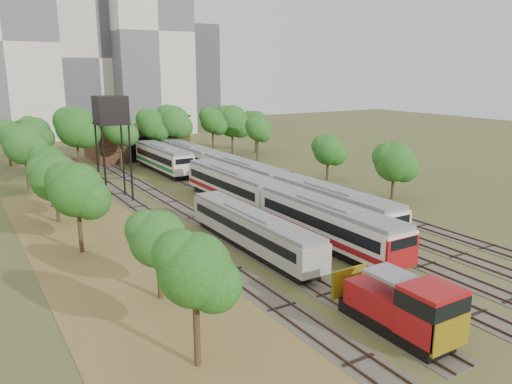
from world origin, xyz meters
TOP-DOWN VIEW (x-y plane):
  - ground at (0.00, 0.00)m, footprint 240.00×240.00m
  - dry_grass_patch at (-18.00, 8.00)m, footprint 14.00×60.00m
  - tracks at (-0.67, 25.00)m, footprint 24.60×80.00m
  - railcar_red_set at (-2.00, 12.08)m, footprint 3.25×34.58m
  - railcar_green_set at (2.00, 25.09)m, footprint 3.21×52.08m
  - railcar_rear at (-2.00, 42.50)m, footprint 3.24×16.08m
  - shunter_locomotive at (-8.00, -10.93)m, footprint 2.89×8.10m
  - old_grey_coach at (-8.00, 6.32)m, footprint 2.71×18.00m
  - water_tower at (-13.07, 29.62)m, footprint 3.57×3.57m
  - rail_pile_near at (8.00, 6.68)m, footprint 0.63×9.38m
  - rail_pile_far at (8.20, 11.78)m, footprint 0.45×7.16m
  - maintenance_shed at (-1.00, 57.98)m, footprint 16.45×11.55m
  - tree_band_left at (-20.49, 28.81)m, footprint 7.62×71.75m
  - tree_band_far at (1.36, 50.77)m, footprint 42.99×9.21m
  - tree_band_right at (15.63, 23.75)m, footprint 4.74×35.36m
  - tower_centre at (2.00, 100.00)m, footprint 20.00×18.00m
  - tower_right at (14.00, 92.00)m, footprint 18.00×16.00m
  - tower_far_right at (34.00, 110.00)m, footprint 12.00×12.00m

SIDE VIEW (x-z plane):
  - ground at x=0.00m, z-range 0.00..0.00m
  - dry_grass_patch at x=-18.00m, z-range 0.00..0.04m
  - tracks at x=-0.67m, z-range -0.05..0.14m
  - rail_pile_far at x=8.20m, z-range 0.00..0.23m
  - rail_pile_near at x=8.00m, z-range 0.00..0.31m
  - old_grey_coach at x=-8.00m, z-range 0.15..3.49m
  - shunter_locomotive at x=-8.00m, z-range -0.06..3.73m
  - railcar_green_set at x=2.00m, z-range 0.11..4.09m
  - railcar_rear at x=-2.00m, z-range 0.11..4.12m
  - railcar_red_set at x=-2.00m, z-range 0.12..4.14m
  - maintenance_shed at x=-1.00m, z-range -0.87..6.70m
  - tree_band_right at x=15.63m, z-range 1.01..8.30m
  - tree_band_left at x=-20.49m, z-range 1.02..9.62m
  - tree_band_far at x=1.36m, z-range 1.46..11.24m
  - water_tower at x=-13.07m, z-range 4.24..16.58m
  - tower_far_right at x=34.00m, z-range 0.00..28.00m
  - tower_centre at x=2.00m, z-range 0.00..36.00m
  - tower_right at x=14.00m, z-range 0.00..48.00m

